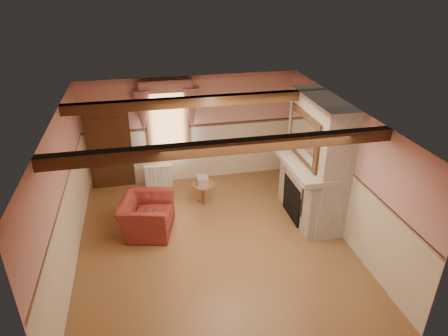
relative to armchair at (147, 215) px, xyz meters
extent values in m
cube|color=brown|center=(1.32, -0.75, -0.39)|extent=(5.50, 6.00, 0.01)
cube|color=silver|center=(1.32, -0.75, 2.41)|extent=(5.50, 6.00, 0.01)
cube|color=tan|center=(1.32, 2.25, 1.01)|extent=(5.50, 0.02, 2.80)
cube|color=tan|center=(1.32, -3.75, 1.01)|extent=(5.50, 0.02, 2.80)
cube|color=tan|center=(-1.43, -0.75, 1.01)|extent=(0.02, 6.00, 2.80)
cube|color=tan|center=(4.07, -0.75, 1.01)|extent=(0.02, 6.00, 2.80)
cube|color=black|center=(3.32, -0.15, 0.06)|extent=(0.20, 0.95, 0.90)
imported|color=maroon|center=(0.00, 0.00, 0.00)|extent=(1.29, 1.40, 0.77)
cylinder|color=brown|center=(1.37, 0.83, -0.11)|extent=(0.72, 0.72, 0.55)
cube|color=#B7AD8C|center=(1.35, 0.81, 0.26)|extent=(0.26, 0.32, 0.20)
cube|color=silver|center=(0.37, 1.95, -0.09)|extent=(0.70, 0.20, 0.60)
imported|color=brown|center=(3.57, 0.02, 1.08)|extent=(0.37, 0.37, 0.09)
cube|color=black|center=(3.57, 0.36, 1.13)|extent=(0.14, 0.24, 0.20)
cylinder|color=#BB8434|center=(3.57, 0.38, 1.17)|extent=(0.11, 0.11, 0.28)
cylinder|color=#A72A14|center=(3.57, -0.66, 1.11)|extent=(0.06, 0.06, 0.16)
cylinder|color=gold|center=(3.57, -0.58, 1.09)|extent=(0.06, 0.06, 0.12)
cube|color=gray|center=(3.75, -0.15, 1.01)|extent=(0.85, 2.00, 2.80)
cube|color=gray|center=(3.57, -0.15, 0.97)|extent=(1.05, 2.05, 0.12)
cube|color=silver|center=(3.38, -0.15, 1.58)|extent=(0.06, 1.44, 1.04)
cube|color=black|center=(-0.78, 2.19, 0.66)|extent=(1.10, 0.10, 2.10)
cube|color=white|center=(0.72, 2.22, 1.26)|extent=(1.06, 0.08, 2.02)
cube|color=gray|center=(0.72, 2.13, 1.86)|extent=(1.30, 0.14, 1.40)
cube|color=black|center=(1.32, -1.95, 2.31)|extent=(5.50, 0.18, 0.20)
cube|color=black|center=(1.32, 0.45, 2.31)|extent=(5.50, 0.18, 0.20)
camera|label=1|loc=(0.12, -7.40, 4.75)|focal=32.00mm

